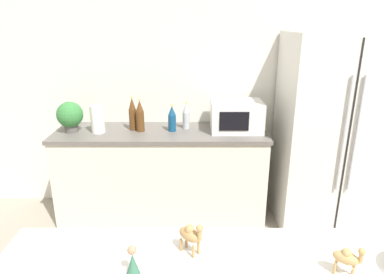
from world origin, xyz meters
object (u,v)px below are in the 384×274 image
Objects in this scene: back_bottle_0 at (172,119)px; back_bottle_1 at (133,114)px; microwave at (237,116)px; wise_man_figurine_crimson at (133,263)px; potted_plant at (70,116)px; back_bottle_3 at (186,116)px; refrigerator at (331,132)px; camel_figurine at (347,258)px; paper_towel_roll at (97,119)px; back_bottle_2 at (140,116)px; camel_figurine_second at (191,234)px.

back_bottle_1 is at bearing 174.08° from back_bottle_0.
wise_man_figurine_crimson is (-0.65, -2.04, -0.02)m from microwave.
potted_plant is 1.08m from back_bottle_3.
refrigerator is 2.09m from camel_figurine.
paper_towel_roll is 1.83× the size of camel_figurine.
potted_plant is at bearing -178.56° from back_bottle_0.
back_bottle_2 is 2.34× the size of wise_man_figurine_crimson.
paper_towel_roll is at bearing -164.90° from back_bottle_1.
back_bottle_0 is at bearing 1.44° from potted_plant.
refrigerator is at bearing -5.67° from microwave.
camel_figurine_second is at bearing -88.49° from back_bottle_3.
microwave is at bearing 1.74° from potted_plant.
potted_plant is at bearing -173.75° from back_bottle_1.
camel_figurine_second is at bearing -125.61° from refrigerator.
potted_plant is at bearing -174.69° from back_bottle_3.
back_bottle_2 is (-1.79, 0.06, 0.14)m from refrigerator.
refrigerator reaches higher than paper_towel_roll.
refrigerator is 1.87m from back_bottle_1.
microwave is 0.98m from back_bottle_1.
back_bottle_3 is (0.43, 0.08, -0.02)m from back_bottle_2.
camel_figurine is at bearing -53.47° from paper_towel_roll.
camel_figurine_second is (-0.59, 0.13, 0.01)m from camel_figurine.
paper_towel_roll is 2.08m from wise_man_figurine_crimson.
camel_figurine is at bearing -60.84° from back_bottle_1.
camel_figurine is at bearing -49.23° from potted_plant.
camel_figurine is at bearing -110.02° from refrigerator.
paper_towel_roll is at bearing -176.21° from back_bottle_0.
back_bottle_2 is (0.65, 0.02, -0.01)m from potted_plant.
refrigerator is 2.25m from camel_figurine_second.
back_bottle_1 is (-0.38, 0.04, 0.03)m from back_bottle_0.
paper_towel_roll is 1.30m from microwave.
microwave is at bearing 72.46° from wise_man_figurine_crimson.
potted_plant reaches higher than camel_figurine.
wise_man_figurine_crimson is (0.26, -2.01, -0.03)m from back_bottle_2.
back_bottle_2 is (0.08, -0.05, -0.01)m from back_bottle_1.
camel_figurine_second is at bearing -84.49° from back_bottle_0.
paper_towel_roll is 0.39m from back_bottle_2.
back_bottle_0 is at bearing 110.95° from camel_figurine.
back_bottle_3 is at bearing 91.51° from camel_figurine_second.
potted_plant reaches higher than back_bottle_0.
back_bottle_0 is at bearing -5.92° from back_bottle_1.
wise_man_figurine_crimson is (-0.04, -2.02, 0.00)m from back_bottle_0.
back_bottle_0 is 2.16m from camel_figurine.
wise_man_figurine_crimson is at bearing -65.48° from potted_plant.
back_bottle_0 is at bearing -149.56° from back_bottle_3.
back_bottle_3 is at bearing 174.10° from refrigerator.
back_bottle_2 is at bearing 97.38° from wise_man_figurine_crimson.
back_bottle_2 is 2.03m from wise_man_figurine_crimson.
back_bottle_0 is 2.02m from wise_man_figurine_crimson.
back_bottle_0 is at bearing 1.20° from back_bottle_2.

